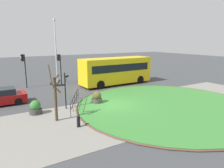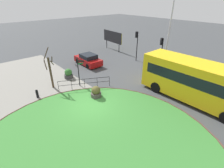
% 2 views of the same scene
% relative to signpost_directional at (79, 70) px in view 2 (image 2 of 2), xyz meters
% --- Properties ---
extents(ground, '(120.00, 120.00, 0.00)m').
position_rel_signpost_directional_xyz_m(ground, '(3.60, -1.24, -1.72)').
color(ground, '#3D3F42').
extents(sidewalk_paving, '(32.00, 7.94, 0.02)m').
position_rel_signpost_directional_xyz_m(sidewalk_paving, '(3.60, -3.27, -1.71)').
color(sidewalk_paving, gray).
rests_on(sidewalk_paving, ground).
extents(grass_island, '(14.91, 14.91, 0.10)m').
position_rel_signpost_directional_xyz_m(grass_island, '(7.56, -3.69, -1.67)').
color(grass_island, '#387A33').
rests_on(grass_island, ground).
extents(grass_kerb_ring, '(15.22, 15.22, 0.11)m').
position_rel_signpost_directional_xyz_m(grass_kerb_ring, '(7.56, -3.69, -1.67)').
color(grass_kerb_ring, brown).
rests_on(grass_kerb_ring, ground).
extents(signpost_directional, '(1.19, 0.49, 2.99)m').
position_rel_signpost_directional_xyz_m(signpost_directional, '(0.00, 0.00, 0.00)').
color(signpost_directional, black).
rests_on(signpost_directional, ground).
extents(bollard_foreground, '(0.22, 0.22, 0.79)m').
position_rel_signpost_directional_xyz_m(bollard_foreground, '(-0.55, -3.97, -1.32)').
color(bollard_foreground, black).
rests_on(bollard_foreground, ground).
extents(railing_grass_edge, '(2.38, 4.28, 1.02)m').
position_rel_signpost_directional_xyz_m(railing_grass_edge, '(0.81, 0.03, -1.06)').
color(railing_grass_edge, black).
rests_on(railing_grass_edge, ground).
extents(bus_yellow, '(9.15, 2.79, 3.32)m').
position_rel_signpost_directional_xyz_m(bus_yellow, '(8.61, 5.86, 0.05)').
color(bus_yellow, yellow).
rests_on(bus_yellow, ground).
extents(car_near_lane, '(4.06, 1.97, 1.42)m').
position_rel_signpost_directional_xyz_m(car_near_lane, '(-4.33, 3.91, -1.05)').
color(car_near_lane, maroon).
rests_on(car_near_lane, ground).
extents(traffic_light_near, '(0.49, 0.28, 3.89)m').
position_rel_signpost_directional_xyz_m(traffic_light_near, '(-1.42, 9.84, 1.12)').
color(traffic_light_near, black).
rests_on(traffic_light_near, ground).
extents(traffic_light_far, '(0.48, 0.32, 3.77)m').
position_rel_signpost_directional_xyz_m(traffic_light_far, '(2.64, 9.50, 1.04)').
color(traffic_light_far, black).
rests_on(traffic_light_far, ground).
extents(lamppost_tall, '(0.32, 0.32, 8.06)m').
position_rel_signpost_directional_xyz_m(lamppost_tall, '(2.64, 10.65, 2.60)').
color(lamppost_tall, '#B7B7BC').
rests_on(lamppost_tall, ground).
extents(billboard_left, '(4.65, 0.50, 3.04)m').
position_rel_signpost_directional_xyz_m(billboard_left, '(-7.44, 10.85, 0.38)').
color(billboard_left, black).
rests_on(billboard_left, ground).
extents(planter_near_signpost, '(0.93, 0.93, 1.06)m').
position_rel_signpost_directional_xyz_m(planter_near_signpost, '(-2.35, 0.01, -1.25)').
color(planter_near_signpost, '#383838').
rests_on(planter_near_signpost, ground).
extents(planter_kerbside, '(0.92, 0.92, 1.09)m').
position_rel_signpost_directional_xyz_m(planter_kerbside, '(2.81, -0.09, -1.23)').
color(planter_kerbside, '#47423D').
rests_on(planter_kerbside, ground).
extents(street_tree_bare, '(0.87, 0.88, 3.90)m').
position_rel_signpost_directional_xyz_m(street_tree_bare, '(-1.43, -2.17, 0.07)').
color(street_tree_bare, '#423323').
rests_on(street_tree_bare, ground).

